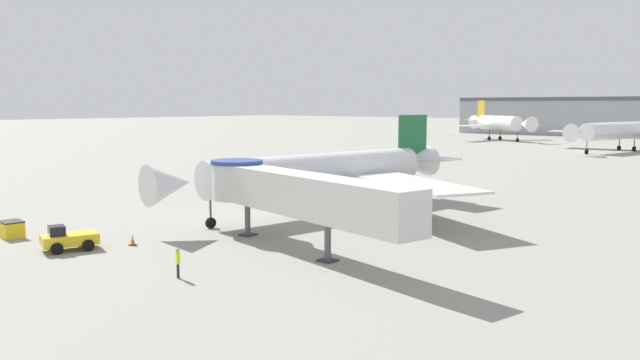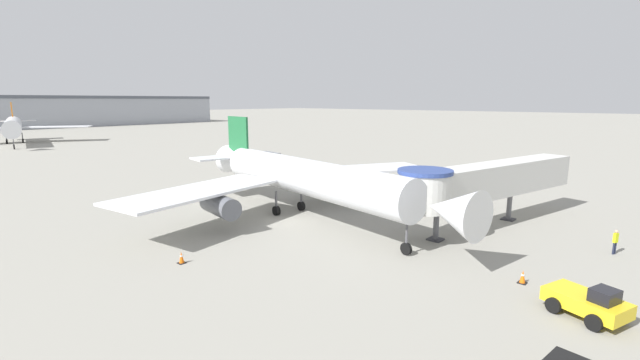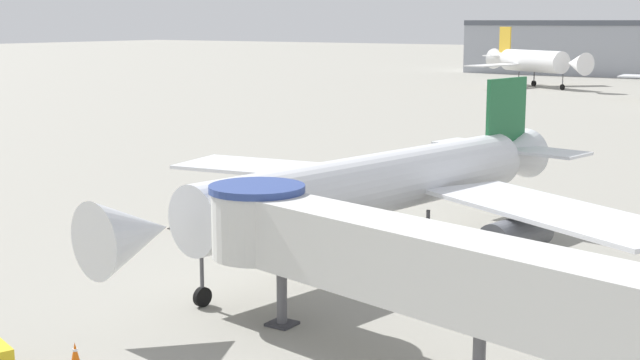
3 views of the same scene
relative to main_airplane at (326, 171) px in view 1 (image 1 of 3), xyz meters
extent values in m
plane|color=gray|center=(-1.20, -0.38, -3.85)|extent=(800.00, 800.00, 0.00)
cylinder|color=silver|center=(-0.16, -0.91, 0.13)|extent=(7.37, 24.71, 3.28)
cone|color=silver|center=(-2.75, -16.06, 0.13)|extent=(3.84, 4.11, 3.28)
cone|color=silver|center=(2.11, 12.30, 0.13)|extent=(4.06, 5.40, 3.28)
cube|color=silver|center=(-8.61, 3.62, -0.44)|extent=(15.53, 7.38, 0.22)
cube|color=silver|center=(9.33, 0.55, -0.44)|extent=(15.67, 11.62, 0.22)
cube|color=#1E6638|center=(2.06, 12.06, 3.08)|extent=(0.96, 4.27, 4.26)
cube|color=silver|center=(2.15, 12.54, 0.70)|extent=(10.51, 4.67, 0.18)
cylinder|color=#565960|center=(-7.68, 2.00, -1.60)|extent=(2.50, 4.54, 1.80)
cylinder|color=#565960|center=(7.91, -0.67, -1.60)|extent=(2.50, 4.54, 1.80)
cylinder|color=#4C4C51|center=(-2.13, -12.47, -2.45)|extent=(0.18, 0.18, 1.89)
cylinder|color=black|center=(-2.13, -12.47, -3.40)|extent=(0.41, 0.93, 0.90)
cylinder|color=#4C4C51|center=(-1.09, 2.36, -2.45)|extent=(0.22, 0.22, 1.89)
cylinder|color=black|center=(-1.09, 2.36, -3.40)|extent=(0.55, 0.95, 0.90)
cylinder|color=#4C4C51|center=(1.82, 1.86, -2.45)|extent=(0.22, 0.22, 1.89)
cylinder|color=black|center=(1.82, 1.86, -3.40)|extent=(0.55, 0.95, 0.90)
cube|color=silver|center=(10.26, -14.32, 0.24)|extent=(19.55, 6.89, 2.80)
cylinder|color=silver|center=(0.77, -12.15, 0.24)|extent=(3.90, 3.90, 2.80)
cylinder|color=navy|center=(0.77, -12.15, 1.79)|extent=(4.10, 4.10, 0.30)
cylinder|color=#56565B|center=(2.29, -12.49, -2.50)|extent=(0.44, 0.44, 2.69)
cube|color=#333338|center=(2.29, -12.49, -3.79)|extent=(1.10, 1.10, 0.12)
cylinder|color=#56565B|center=(12.15, -14.76, -2.50)|extent=(0.44, 0.44, 2.69)
cube|color=#333338|center=(12.15, -14.76, -3.79)|extent=(1.10, 1.10, 0.12)
cube|color=yellow|center=(-3.75, -23.85, -3.07)|extent=(3.10, 4.13, 0.73)
cube|color=black|center=(-4.02, -24.63, -2.38)|extent=(1.48, 1.37, 0.66)
cylinder|color=black|center=(-5.05, -24.47, -3.44)|extent=(0.57, 0.87, 0.81)
cylinder|color=black|center=(-3.11, -25.14, -3.44)|extent=(0.57, 0.87, 0.81)
cylinder|color=black|center=(-4.40, -22.56, -3.44)|extent=(0.57, 0.87, 0.81)
cylinder|color=black|center=(-2.45, -23.23, -3.44)|extent=(0.57, 0.87, 0.81)
cube|color=yellow|center=(-11.11, -24.58, -3.25)|extent=(1.97, 1.63, 1.20)
cube|color=black|center=(-11.11, -24.58, -2.60)|extent=(2.09, 1.72, 0.08)
cube|color=black|center=(-1.65, -20.20, -3.83)|extent=(0.50, 0.50, 0.04)
cone|color=orange|center=(-1.65, -20.20, -3.42)|extent=(0.34, 0.34, 0.78)
cylinder|color=white|center=(-1.65, -20.20, -3.32)|extent=(0.19, 0.19, 0.09)
cube|color=black|center=(-13.69, -1.98, -3.83)|extent=(0.50, 0.50, 0.04)
cone|color=orange|center=(-13.69, -1.98, -3.42)|extent=(0.34, 0.34, 0.78)
cylinder|color=white|center=(-13.69, -1.98, -3.32)|extent=(0.19, 0.19, 0.09)
cylinder|color=#1E2338|center=(7.87, -23.46, -3.41)|extent=(0.13, 0.13, 0.88)
cylinder|color=#1E2338|center=(8.04, -23.54, -3.41)|extent=(0.13, 0.13, 0.88)
cube|color=#D1E019|center=(7.95, -23.50, -2.62)|extent=(0.40, 0.33, 0.69)
sphere|color=tan|center=(7.95, -23.50, -2.16)|extent=(0.24, 0.24, 0.24)
cylinder|color=silver|center=(0.41, 100.32, 0.72)|extent=(9.85, 26.65, 3.73)
cone|color=silver|center=(-3.54, 83.99, 0.72)|extent=(4.59, 4.87, 3.73)
cube|color=silver|center=(-8.24, 105.70, 0.06)|extent=(15.99, 6.98, 0.22)
cylinder|color=#4C4C51|center=(-2.59, 87.92, -2.22)|extent=(0.18, 0.18, 2.15)
cylinder|color=black|center=(-2.59, 87.92, -3.30)|extent=(0.51, 1.13, 1.10)
cylinder|color=#4C4C51|center=(-0.45, 103.94, -2.22)|extent=(0.22, 0.22, 2.15)
cylinder|color=black|center=(-0.45, 103.94, -3.30)|extent=(0.65, 1.16, 1.10)
cylinder|color=#4C4C51|center=(2.82, 103.15, -2.22)|extent=(0.22, 0.22, 2.15)
cylinder|color=black|center=(2.82, 103.15, -3.30)|extent=(0.65, 1.16, 1.10)
cylinder|color=white|center=(-37.65, 124.15, 1.16)|extent=(15.63, 11.42, 4.15)
cone|color=white|center=(-27.46, 118.27, 1.16)|extent=(6.02, 5.87, 4.15)
cone|color=white|center=(-45.69, 128.79, 1.16)|extent=(7.46, 6.70, 4.15)
cube|color=white|center=(-43.72, 118.33, 0.44)|extent=(6.63, 12.63, 0.22)
cube|color=white|center=(-35.64, 132.32, 0.44)|extent=(11.76, 11.18, 0.22)
cube|color=gold|center=(-45.42, 128.64, 4.89)|extent=(3.10, 1.93, 5.39)
cube|color=white|center=(-45.96, 128.95, 1.89)|extent=(6.17, 8.28, 0.18)
cylinder|color=#4C4C51|center=(-30.45, 119.99, -2.10)|extent=(0.18, 0.18, 2.38)
cylinder|color=black|center=(-30.45, 119.99, -3.30)|extent=(1.08, 0.78, 1.10)
cylinder|color=#4C4C51|center=(-40.28, 123.51, -2.10)|extent=(0.22, 0.22, 2.38)
cylinder|color=black|center=(-40.28, 123.51, -3.30)|extent=(1.15, 0.90, 1.10)
cylinder|color=#4C4C51|center=(-38.42, 126.75, -2.10)|extent=(0.22, 0.22, 2.38)
cylinder|color=black|center=(-38.42, 126.75, -3.30)|extent=(1.15, 0.90, 1.10)
camera|label=1|loc=(37.13, -45.51, 6.26)|focal=35.00mm
camera|label=2|loc=(-27.83, -27.28, 7.03)|focal=24.00mm
camera|label=3|loc=(23.45, -41.37, 8.77)|focal=50.00mm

